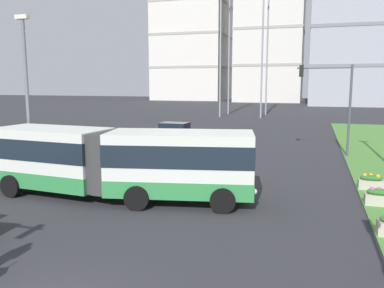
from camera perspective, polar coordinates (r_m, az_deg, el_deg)
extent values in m
cube|color=silver|center=(16.61, -1.65, -2.65)|extent=(6.37, 3.62, 2.55)
cube|color=#338C47|center=(16.81, -1.64, -5.74)|extent=(6.40, 3.64, 0.70)
cube|color=#19232D|center=(16.53, -1.66, -1.20)|extent=(6.42, 3.67, 0.90)
cube|color=silver|center=(19.11, -19.40, -1.63)|extent=(5.39, 2.92, 2.55)
cube|color=#338C47|center=(19.29, -19.26, -4.34)|extent=(5.41, 2.94, 0.70)
cube|color=#19232D|center=(19.04, -19.46, -0.38)|extent=(5.43, 2.96, 0.90)
cylinder|color=#383838|center=(17.25, -11.59, -2.39)|extent=(2.40, 2.40, 2.45)
cylinder|color=black|center=(17.97, 4.62, -5.80)|extent=(1.04, 0.47, 1.00)
cylinder|color=black|center=(15.56, 4.42, -8.11)|extent=(1.04, 0.47, 1.00)
cylinder|color=black|center=(18.35, -6.11, -5.51)|extent=(1.04, 0.47, 1.00)
cylinder|color=black|center=(16.00, -7.96, -7.70)|extent=(1.04, 0.47, 1.00)
cylinder|color=black|center=(21.11, -19.67, -4.09)|extent=(1.02, 0.36, 1.00)
cylinder|color=black|center=(19.36, -24.57, -5.51)|extent=(1.02, 0.36, 1.00)
sphere|color=#F9EFC6|center=(17.57, 8.60, -5.19)|extent=(0.24, 0.24, 0.24)
sphere|color=#F9EFC6|center=(15.83, 8.91, -6.76)|extent=(0.24, 0.24, 0.24)
cube|color=maroon|center=(34.74, -2.29, 1.44)|extent=(4.51, 2.08, 0.80)
cube|color=black|center=(34.71, -2.53, 2.60)|extent=(2.48, 1.83, 0.60)
cylinder|color=black|center=(35.05, 0.54, 1.08)|extent=(0.65, 0.26, 0.64)
cylinder|color=black|center=(33.38, -0.53, 0.70)|extent=(0.65, 0.26, 0.64)
cylinder|color=black|center=(36.19, -3.92, 1.31)|extent=(0.65, 0.26, 0.64)
cylinder|color=black|center=(34.58, -5.16, 0.94)|extent=(0.65, 0.26, 0.64)
cube|color=#B7AD9E|center=(18.03, 25.27, -7.23)|extent=(1.10, 0.56, 0.44)
ellipsoid|color=#2D6B28|center=(17.95, 25.33, -6.25)|extent=(0.99, 0.50, 0.28)
sphere|color=#D14C99|center=(17.89, 24.46, -5.92)|extent=(0.20, 0.20, 0.20)
sphere|color=#D14C99|center=(18.00, 25.32, -5.88)|extent=(0.20, 0.20, 0.20)
cube|color=#B7AD9E|center=(20.47, 24.27, -5.32)|extent=(1.10, 0.56, 0.44)
ellipsoid|color=#2D6B28|center=(20.40, 24.33, -4.45)|extent=(0.99, 0.50, 0.28)
sphere|color=orange|center=(20.35, 23.57, -4.15)|extent=(0.20, 0.20, 0.20)
sphere|color=orange|center=(20.46, 24.32, -4.13)|extent=(0.20, 0.20, 0.20)
sphere|color=orange|center=(20.36, 25.15, -4.24)|extent=(0.20, 0.20, 0.20)
cylinder|color=#474C51|center=(28.68, 21.69, 4.35)|extent=(0.16, 0.16, 6.21)
cylinder|color=#474C51|center=(28.54, 18.44, 10.34)|extent=(3.53, 0.10, 0.10)
cube|color=black|center=(28.55, 15.44, 10.07)|extent=(0.28, 0.28, 0.80)
sphere|color=red|center=(28.56, 15.46, 10.57)|extent=(0.16, 0.16, 0.16)
sphere|color=yellow|center=(28.55, 15.44, 10.05)|extent=(0.16, 0.16, 0.16)
sphere|color=green|center=(28.54, 15.42, 9.53)|extent=(0.16, 0.16, 0.16)
cylinder|color=slate|center=(21.90, -22.54, 5.61)|extent=(0.18, 0.18, 8.12)
cube|color=white|center=(22.11, -23.19, 16.42)|extent=(0.70, 0.28, 0.20)
cube|color=silver|center=(122.74, 0.08, 17.10)|extent=(20.24, 19.07, 45.54)
cube|color=#A4A099|center=(121.53, 0.08, 10.87)|extent=(20.44, 19.27, 0.70)
cube|color=#A4A099|center=(122.20, 0.08, 15.15)|extent=(20.44, 19.27, 0.70)
cube|color=#A4A099|center=(123.54, 0.08, 19.35)|extent=(20.44, 19.27, 0.70)
cube|color=silver|center=(112.15, 11.27, 17.75)|extent=(17.16, 16.25, 45.65)
cube|color=#A4A099|center=(110.82, 11.06, 10.93)|extent=(17.36, 16.45, 0.70)
cube|color=#A4A099|center=(111.56, 11.20, 15.62)|extent=(17.36, 16.45, 0.70)
cube|color=#9EA3AD|center=(99.20, 22.69, 17.12)|extent=(19.30, 17.21, 41.06)
cube|color=gray|center=(98.04, 22.28, 10.21)|extent=(19.50, 17.41, 0.70)
cube|color=gray|center=(98.68, 22.56, 14.97)|extent=(19.50, 17.41, 0.70)
cylinder|color=gray|center=(64.20, 10.87, 16.73)|extent=(0.24, 0.24, 28.13)
cylinder|color=gray|center=(65.15, 5.39, 16.73)|extent=(0.24, 0.24, 28.13)
cylinder|color=gray|center=(58.31, 10.19, 17.58)|extent=(0.24, 0.24, 28.13)
cylinder|color=gray|center=(59.35, 4.15, 17.53)|extent=(0.24, 0.24, 28.13)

